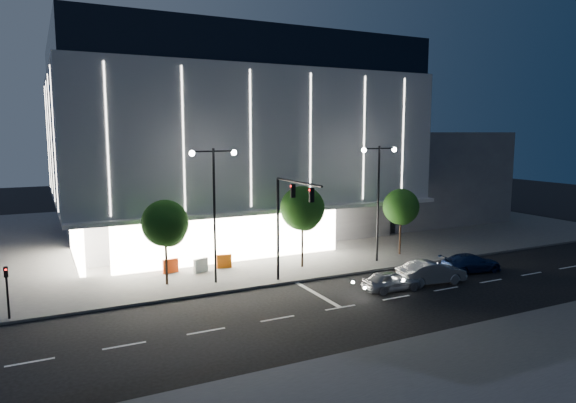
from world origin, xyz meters
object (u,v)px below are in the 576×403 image
Objects in this scene: car_lead at (391,281)px; car_second at (431,272)px; street_lamp_east at (379,186)px; car_third at (471,263)px; street_lamp_west at (214,195)px; tree_mid at (303,211)px; barrier_c at (224,261)px; traffic_mast at (288,211)px; tree_right at (401,209)px; barrier_a at (171,266)px; ped_signal_far at (7,287)px; barrier_d at (201,265)px; tree_left at (165,226)px.

car_second is (3.34, 0.09, 0.12)m from car_lead.
street_lamp_east is 1.98× the size of car_third.
street_lamp_west is 7.28m from tree_mid.
street_lamp_east is 6.27m from tree_mid.
car_lead is 0.84× the size of car_third.
tree_mid is at bearing -14.64° from barrier_c.
traffic_mast is 9.43m from street_lamp_east.
street_lamp_east is at bearing -9.69° from tree_mid.
tree_right is 5.01× the size of barrier_a.
ped_signal_far reaches higher than car_lead.
ped_signal_far is 0.49× the size of tree_mid.
street_lamp_west is 8.18× the size of barrier_a.
traffic_mast is at bearing -162.98° from tree_right.
tree_mid is (19.03, 2.52, 2.45)m from ped_signal_far.
street_lamp_west is 12.62m from car_lead.
car_third reaches higher than barrier_d.
street_lamp_west is 8.18× the size of barrier_d.
barrier_a is 3.85m from barrier_c.
tree_left is (-6.97, 3.68, -0.99)m from traffic_mast.
street_lamp_west reaches higher than barrier_c.
tree_right reaches higher than barrier_c.
car_second is (5.92, -7.15, -3.57)m from tree_mid.
car_third is at bearing -16.48° from street_lamp_west.
tree_mid reaches higher than car_second.
barrier_a is (-6.13, 6.29, -4.38)m from traffic_mast.
tree_right is at bearing 18.63° from street_lamp_east.
barrier_a and barrier_d have the same top height.
ped_signal_far is at bearing -176.56° from street_lamp_east.
car_lead is at bearing -70.39° from tree_mid.
street_lamp_west reaches higher than tree_right.
car_second is (12.95, -6.13, -5.19)m from street_lamp_west.
ped_signal_far is at bearing -172.45° from tree_mid.
barrier_a is (-15.13, 3.63, -5.31)m from street_lamp_east.
car_third is (4.50, -5.18, -5.30)m from street_lamp_east.
street_lamp_west reaches higher than ped_signal_far.
tree_right is 8.39m from car_second.
traffic_mast is 14.41m from car_third.
tree_left is 5.20× the size of barrier_c.
barrier_d is at bearing 51.44° from car_lead.
car_third is (10.47, -6.20, -3.67)m from tree_mid.
barrier_c is at bearing 25.23° from tree_left.
street_lamp_west and street_lamp_east have the same top height.
street_lamp_east reaches higher than tree_left.
tree_left is 6.18m from barrier_c.
tree_mid is 12.71m from car_third.
barrier_c is at bearing 111.30° from traffic_mast.
car_lead reaches higher than barrier_c.
barrier_d is (11.83, 4.34, -1.24)m from ped_signal_far.
ped_signal_far is at bearing -172.87° from street_lamp_west.
tree_mid is at bearing 7.55° from ped_signal_far.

